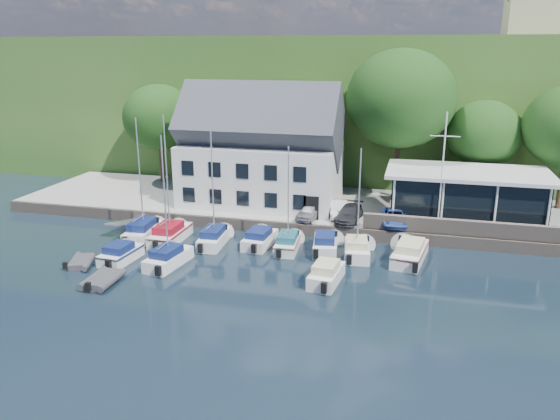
# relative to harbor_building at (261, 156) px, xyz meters

# --- Properties ---
(ground) EXTENTS (180.00, 180.00, 0.00)m
(ground) POSITION_rel_harbor_building_xyz_m (7.00, -16.50, -5.35)
(ground) COLOR black
(ground) RESTS_ON ground
(quay) EXTENTS (60.00, 13.00, 1.00)m
(quay) POSITION_rel_harbor_building_xyz_m (7.00, 1.00, -4.85)
(quay) COLOR #9B9B96
(quay) RESTS_ON ground
(quay_face) EXTENTS (60.00, 0.30, 1.00)m
(quay_face) POSITION_rel_harbor_building_xyz_m (7.00, -5.50, -4.85)
(quay_face) COLOR #70635A
(quay_face) RESTS_ON ground
(hillside) EXTENTS (160.00, 75.00, 16.00)m
(hillside) POSITION_rel_harbor_building_xyz_m (7.00, 45.50, 2.65)
(hillside) COLOR #2B531F
(hillside) RESTS_ON ground
(field_patch) EXTENTS (50.00, 30.00, 0.30)m
(field_patch) POSITION_rel_harbor_building_xyz_m (15.00, 53.50, 10.80)
(field_patch) COLOR #5E6633
(field_patch) RESTS_ON hillside
(farmhouse) EXTENTS (10.40, 7.00, 8.20)m
(farmhouse) POSITION_rel_harbor_building_xyz_m (29.00, 35.50, 14.75)
(farmhouse) COLOR #BDAA8D
(farmhouse) RESTS_ON hillside
(harbor_building) EXTENTS (14.40, 8.20, 8.70)m
(harbor_building) POSITION_rel_harbor_building_xyz_m (0.00, 0.00, 0.00)
(harbor_building) COLOR silver
(harbor_building) RESTS_ON quay
(club_pavilion) EXTENTS (13.20, 7.20, 4.10)m
(club_pavilion) POSITION_rel_harbor_building_xyz_m (18.00, -0.50, -2.30)
(club_pavilion) COLOR black
(club_pavilion) RESTS_ON quay
(seawall) EXTENTS (18.00, 0.50, 1.20)m
(seawall) POSITION_rel_harbor_building_xyz_m (19.00, -5.10, -3.75)
(seawall) COLOR #70635A
(seawall) RESTS_ON quay
(gangway) EXTENTS (1.20, 6.00, 1.40)m
(gangway) POSITION_rel_harbor_building_xyz_m (-9.50, -7.50, -5.35)
(gangway) COLOR silver
(gangway) RESTS_ON ground
(car_silver) EXTENTS (2.22, 3.89, 1.25)m
(car_silver) POSITION_rel_harbor_building_xyz_m (5.40, -3.87, -3.73)
(car_silver) COLOR #AAAAAF
(car_silver) RESTS_ON quay
(car_white) EXTENTS (1.95, 4.14, 1.31)m
(car_white) POSITION_rel_harbor_building_xyz_m (7.62, -2.52, -3.69)
(car_white) COLOR silver
(car_white) RESTS_ON quay
(car_dgrey) EXTENTS (2.15, 4.50, 1.27)m
(car_dgrey) POSITION_rel_harbor_building_xyz_m (8.66, -3.69, -3.72)
(car_dgrey) COLOR #292A2E
(car_dgrey) RESTS_ON quay
(car_blue) EXTENTS (1.92, 4.01, 1.32)m
(car_blue) POSITION_rel_harbor_building_xyz_m (12.37, -3.71, -3.69)
(car_blue) COLOR #324F9A
(car_blue) RESTS_ON quay
(flagpole) EXTENTS (2.22, 0.20, 9.25)m
(flagpole) POSITION_rel_harbor_building_xyz_m (15.77, -3.87, 0.28)
(flagpole) COLOR silver
(flagpole) RESTS_ON quay
(tree_0) EXTENTS (7.52, 7.52, 10.28)m
(tree_0) POSITION_rel_harbor_building_xyz_m (-12.59, 5.23, 0.79)
(tree_0) COLOR #133710
(tree_0) RESTS_ON quay
(tree_1) EXTENTS (7.14, 7.14, 9.76)m
(tree_1) POSITION_rel_harbor_building_xyz_m (-6.14, 5.05, 0.53)
(tree_1) COLOR #133710
(tree_1) RESTS_ON quay
(tree_2) EXTENTS (7.87, 7.87, 10.75)m
(tree_2) POSITION_rel_harbor_building_xyz_m (2.55, 5.81, 1.03)
(tree_2) COLOR #133710
(tree_2) RESTS_ON quay
(tree_3) EXTENTS (10.16, 10.16, 13.88)m
(tree_3) POSITION_rel_harbor_building_xyz_m (11.96, 5.23, 2.59)
(tree_3) COLOR #133710
(tree_3) RESTS_ON quay
(tree_4) EXTENTS (6.82, 6.82, 9.31)m
(tree_4) POSITION_rel_harbor_building_xyz_m (19.65, 6.08, 0.31)
(tree_4) COLOR #133710
(tree_4) RESTS_ON quay
(boat_r1_0) EXTENTS (2.57, 7.13, 9.55)m
(boat_r1_0) POSITION_rel_harbor_building_xyz_m (-7.27, -9.24, -0.57)
(boat_r1_0) COLOR silver
(boat_r1_0) RESTS_ON ground
(boat_r1_1) EXTENTS (2.10, 6.81, 9.17)m
(boat_r1_1) POSITION_rel_harbor_building_xyz_m (-4.88, -9.37, -0.76)
(boat_r1_1) COLOR silver
(boat_r1_1) RESTS_ON ground
(boat_r1_2) EXTENTS (2.24, 6.62, 8.71)m
(boat_r1_2) POSITION_rel_harbor_building_xyz_m (-1.21, -9.16, -1.00)
(boat_r1_2) COLOR silver
(boat_r1_2) RESTS_ON ground
(boat_r1_3) EXTENTS (2.37, 5.70, 1.39)m
(boat_r1_3) POSITION_rel_harbor_building_xyz_m (2.35, -8.58, -4.65)
(boat_r1_3) COLOR silver
(boat_r1_3) RESTS_ON ground
(boat_r1_4) EXTENTS (2.12, 6.02, 8.31)m
(boat_r1_4) POSITION_rel_harbor_building_xyz_m (4.68, -8.88, -1.20)
(boat_r1_4) COLOR silver
(boat_r1_4) RESTS_ON ground
(boat_r1_5) EXTENTS (2.69, 5.80, 1.47)m
(boat_r1_5) POSITION_rel_harbor_building_xyz_m (7.52, -8.59, -4.61)
(boat_r1_5) COLOR silver
(boat_r1_5) RESTS_ON ground
(boat_r1_6) EXTENTS (2.69, 5.70, 9.09)m
(boat_r1_6) POSITION_rel_harbor_building_xyz_m (9.97, -9.12, -0.80)
(boat_r1_6) COLOR silver
(boat_r1_6) RESTS_ON ground
(boat_r1_7) EXTENTS (3.22, 7.37, 1.55)m
(boat_r1_7) POSITION_rel_harbor_building_xyz_m (13.79, -8.90, -4.57)
(boat_r1_7) COLOR silver
(boat_r1_7) RESTS_ON ground
(boat_r2_0) EXTENTS (2.33, 5.21, 1.39)m
(boat_r2_0) POSITION_rel_harbor_building_xyz_m (-6.50, -14.21, -4.66)
(boat_r2_0) COLOR silver
(boat_r2_0) RESTS_ON ground
(boat_r2_1) EXTENTS (2.70, 6.18, 8.79)m
(boat_r2_1) POSITION_rel_harbor_building_xyz_m (-2.81, -14.08, -0.96)
(boat_r2_1) COLOR silver
(boat_r2_1) RESTS_ON ground
(boat_r2_3) EXTENTS (2.38, 5.55, 1.49)m
(boat_r2_3) POSITION_rel_harbor_building_xyz_m (8.56, -14.22, -4.61)
(boat_r2_3) COLOR silver
(boat_r2_3) RESTS_ON ground
(dinghy_0) EXTENTS (2.52, 3.19, 0.65)m
(dinghy_0) POSITION_rel_harbor_building_xyz_m (-8.86, -15.60, -5.02)
(dinghy_0) COLOR #37373B
(dinghy_0) RESTS_ON ground
(dinghy_1) EXTENTS (2.05, 3.31, 0.76)m
(dinghy_1) POSITION_rel_harbor_building_xyz_m (-5.64, -18.09, -4.97)
(dinghy_1) COLOR #37373B
(dinghy_1) RESTS_ON ground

